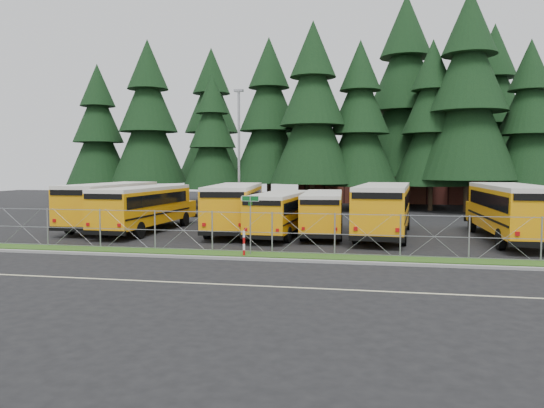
{
  "coord_description": "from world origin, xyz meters",
  "views": [
    {
      "loc": [
        3.87,
        -25.8,
        4.15
      ],
      "look_at": [
        -1.99,
        4.0,
        2.02
      ],
      "focal_mm": 35.0,
      "sensor_mm": 36.0,
      "label": 1
    }
  ],
  "objects": [
    {
      "name": "ground",
      "position": [
        0.0,
        0.0,
        0.0
      ],
      "size": [
        120.0,
        120.0,
        0.0
      ],
      "primitive_type": "plane",
      "color": "black",
      "rests_on": "ground"
    },
    {
      "name": "curb",
      "position": [
        0.0,
        -3.1,
        0.06
      ],
      "size": [
        50.0,
        0.25,
        0.12
      ],
      "primitive_type": "cube",
      "color": "gray",
      "rests_on": "ground"
    },
    {
      "name": "grass_verge",
      "position": [
        0.0,
        -1.7,
        0.03
      ],
      "size": [
        50.0,
        1.4,
        0.06
      ],
      "primitive_type": "cube",
      "color": "#224413",
      "rests_on": "ground"
    },
    {
      "name": "road_lane_line",
      "position": [
        0.0,
        -8.0,
        0.01
      ],
      "size": [
        50.0,
        0.12,
        0.01
      ],
      "primitive_type": "cube",
      "color": "beige",
      "rests_on": "ground"
    },
    {
      "name": "chainlink_fence",
      "position": [
        0.0,
        -1.0,
        1.0
      ],
      "size": [
        44.0,
        0.1,
        2.0
      ],
      "primitive_type": null,
      "color": "#96999F",
      "rests_on": "ground"
    },
    {
      "name": "brick_building",
      "position": [
        6.0,
        40.0,
        3.0
      ],
      "size": [
        22.0,
        10.0,
        6.0
      ],
      "primitive_type": "cube",
      "color": "brown",
      "rests_on": "ground"
    },
    {
      "name": "bus_0",
      "position": [
        -13.54,
        7.13,
        1.53
      ],
      "size": [
        3.01,
        11.7,
        3.05
      ],
      "primitive_type": null,
      "rotation": [
        0.0,
        0.0,
        0.02
      ],
      "color": "orange",
      "rests_on": "ground"
    },
    {
      "name": "bus_1",
      "position": [
        -10.57,
        5.77,
        1.45
      ],
      "size": [
        2.98,
        11.15,
        2.9
      ],
      "primitive_type": null,
      "rotation": [
        0.0,
        0.0,
        -0.03
      ],
      "color": "orange",
      "rests_on": "ground"
    },
    {
      "name": "bus_3",
      "position": [
        -4.93,
        6.82,
        1.52
      ],
      "size": [
        4.18,
        11.82,
        3.03
      ],
      "primitive_type": null,
      "rotation": [
        0.0,
        0.0,
        0.13
      ],
      "color": "orange",
      "rests_on": "ground"
    },
    {
      "name": "bus_4",
      "position": [
        -1.73,
        5.51,
        1.31
      ],
      "size": [
        2.8,
        10.05,
        2.61
      ],
      "primitive_type": null,
      "rotation": [
        0.0,
        0.0,
        -0.05
      ],
      "color": "orange",
      "rests_on": "ground"
    },
    {
      "name": "bus_5",
      "position": [
        0.7,
        6.49,
        1.31
      ],
      "size": [
        2.95,
        10.11,
        2.62
      ],
      "primitive_type": null,
      "rotation": [
        0.0,
        0.0,
        0.06
      ],
      "color": "orange",
      "rests_on": "ground"
    },
    {
      "name": "bus_6",
      "position": [
        4.36,
        6.22,
        1.56
      ],
      "size": [
        3.76,
        12.08,
        3.12
      ],
      "primitive_type": null,
      "rotation": [
        0.0,
        0.0,
        -0.08
      ],
      "color": "orange",
      "rests_on": "ground"
    },
    {
      "name": "bus_east",
      "position": [
        11.23,
        5.67,
        1.59
      ],
      "size": [
        3.04,
        12.13,
        3.17
      ],
      "primitive_type": null,
      "rotation": [
        0.0,
        0.0,
        0.02
      ],
      "color": "orange",
      "rests_on": "ground"
    },
    {
      "name": "street_sign",
      "position": [
        -1.88,
        -1.78,
        2.03
      ],
      "size": [
        0.84,
        0.55,
        2.81
      ],
      "color": "#96999F",
      "rests_on": "ground"
    },
    {
      "name": "striped_bollard",
      "position": [
        -2.1,
        -2.15,
        0.6
      ],
      "size": [
        0.11,
        0.11,
        1.2
      ],
      "primitive_type": "cylinder",
      "color": "#B20C0C",
      "rests_on": "ground"
    },
    {
      "name": "light_standard",
      "position": [
        -6.66,
        14.38,
        5.5
      ],
      "size": [
        0.7,
        0.35,
        10.14
      ],
      "color": "#96999F",
      "rests_on": "ground"
    },
    {
      "name": "conifer_0",
      "position": [
        -24.81,
        25.54,
        7.44
      ],
      "size": [
        6.73,
        6.73,
        14.89
      ],
      "primitive_type": null,
      "color": "black",
      "rests_on": "ground"
    },
    {
      "name": "conifer_1",
      "position": [
        -19.2,
        25.58,
        8.58
      ],
      "size": [
        7.76,
        7.76,
        17.16
      ],
      "primitive_type": null,
      "color": "black",
      "rests_on": "ground"
    },
    {
      "name": "conifer_2",
      "position": [
        -12.26,
        25.35,
        6.72
      ],
      "size": [
        6.08,
        6.08,
        13.45
      ],
      "primitive_type": null,
      "color": "black",
      "rests_on": "ground"
    },
    {
      "name": "conifer_3",
      "position": [
        -6.9,
        27.35,
        8.61
      ],
      "size": [
        7.79,
        7.79,
        17.22
      ],
      "primitive_type": null,
      "color": "black",
      "rests_on": "ground"
    },
    {
      "name": "conifer_4",
      "position": [
        -2.03,
        23.97,
        8.86
      ],
      "size": [
        8.01,
        8.01,
        17.72
      ],
      "primitive_type": null,
      "color": "black",
      "rests_on": "ground"
    },
    {
      "name": "conifer_5",
      "position": [
        2.28,
        25.44,
        8.05
      ],
      "size": [
        7.28,
        7.28,
        16.1
      ],
      "primitive_type": null,
      "color": "black",
      "rests_on": "ground"
    },
    {
      "name": "conifer_6",
      "position": [
        8.99,
        26.75,
        8.07
      ],
      "size": [
        7.3,
        7.3,
        16.15
      ],
      "primitive_type": null,
      "color": "black",
      "rests_on": "ground"
    },
    {
      "name": "conifer_7",
      "position": [
        12.01,
        25.53,
        10.13
      ],
      "size": [
        9.16,
        9.16,
        20.27
      ],
      "primitive_type": null,
      "color": "black",
      "rests_on": "ground"
    },
    {
      "name": "conifer_8",
      "position": [
        17.38,
        26.0,
        7.82
      ],
      "size": [
        7.07,
        7.07,
        15.64
      ],
      "primitive_type": null,
      "color": "black",
      "rests_on": "ground"
    },
    {
      "name": "conifer_10",
      "position": [
        -15.35,
        34.86,
        9.07
      ],
      "size": [
        8.2,
        8.2,
        18.14
      ],
      "primitive_type": null,
      "color": "black",
      "rests_on": "ground"
    },
    {
      "name": "conifer_11",
      "position": [
        -3.8,
        33.82,
        7.93
      ],
      "size": [
        7.18,
        7.18,
        15.87
      ],
      "primitive_type": null,
      "color": "black",
      "rests_on": "ground"
    },
    {
      "name": "conifer_12",
      "position": [
        6.69,
        31.21,
        10.93
      ],
      "size": [
        9.88,
        9.88,
        21.85
      ],
      "primitive_type": null,
      "color": "black",
      "rests_on": "ground"
    },
    {
      "name": "conifer_13",
      "position": [
        15.92,
        34.28,
        9.6
      ],
      "size": [
        8.68,
        8.68,
        19.19
      ],
      "primitive_type": null,
      "color": "black",
      "rests_on": "ground"
    }
  ]
}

